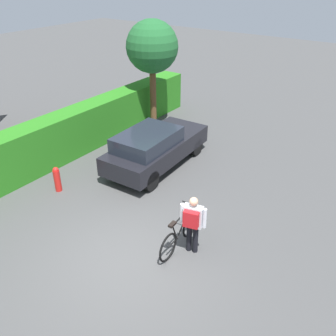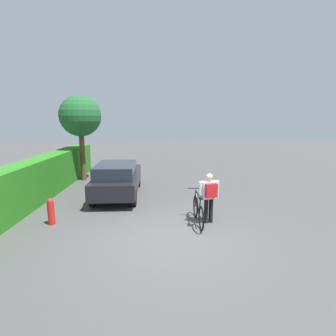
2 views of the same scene
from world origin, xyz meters
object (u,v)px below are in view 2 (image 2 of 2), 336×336
Objects in this scene: person_rider at (209,194)px; bicycle at (198,211)px; parked_car_near at (118,178)px; fire_hydrant at (51,211)px; tree_kerbside at (80,116)px.

bicycle is at bearing 95.00° from person_rider.
parked_car_near is 5.17× the size of fire_hydrant.
tree_kerbside is 5.28× the size of fire_hydrant.
parked_car_near is at bearing 45.61° from bicycle.
parked_car_near is 4.43m from tree_kerbside.
tree_kerbside is 6.48m from fire_hydrant.
person_rider is at bearing -131.08° from parked_car_near.
parked_car_near is at bearing -141.84° from tree_kerbside.
person_rider is 0.36× the size of tree_kerbside.
bicycle is at bearing -137.90° from tree_kerbside.
person_rider reaches higher than parked_car_near.
tree_kerbside is (5.73, 5.53, 2.30)m from person_rider.
person_rider is at bearing -89.26° from fire_hydrant.
tree_kerbside is at bearing 7.56° from fire_hydrant.
person_rider reaches higher than bicycle.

